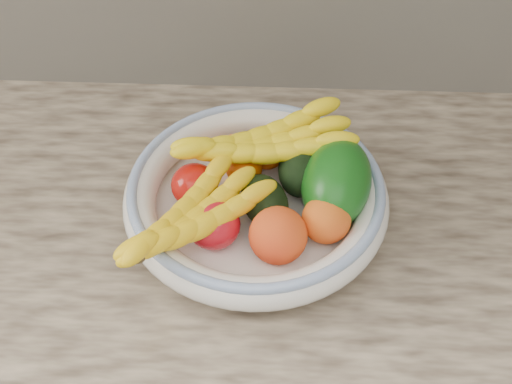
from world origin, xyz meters
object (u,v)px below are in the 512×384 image
at_px(fruit_bowl, 256,197).
at_px(banana_bunch_front, 191,222).
at_px(banana_bunch_back, 262,147).
at_px(green_mango, 336,183).

relative_size(fruit_bowl, banana_bunch_front, 1.46).
relative_size(fruit_bowl, banana_bunch_back, 1.36).
height_order(fruit_bowl, banana_bunch_back, banana_bunch_back).
xyz_separation_m(fruit_bowl, banana_bunch_back, (0.01, 0.07, 0.04)).
relative_size(banana_bunch_back, banana_bunch_front, 1.08).
bearing_deg(banana_bunch_back, green_mango, -44.23).
bearing_deg(banana_bunch_back, banana_bunch_front, -139.17).
xyz_separation_m(green_mango, banana_bunch_front, (-0.20, -0.09, 0.01)).
distance_m(green_mango, banana_bunch_back, 0.12).
bearing_deg(banana_bunch_front, green_mango, -26.66).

